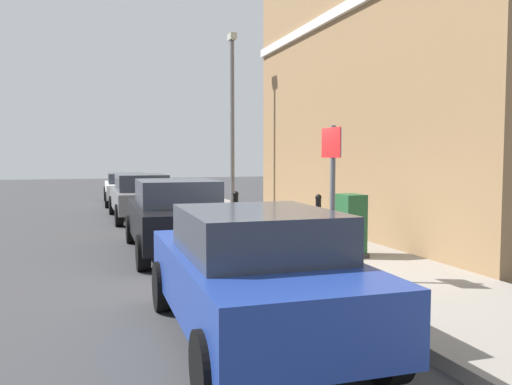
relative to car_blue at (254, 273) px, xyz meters
The scene contains 12 objects.
ground 3.13m from the car_blue, 71.68° to the left, with size 80.00×80.00×0.00m, color #38383A.
sidewalk 9.33m from the car_blue, 72.61° to the left, with size 2.75×30.00×0.15m, color gray.
corner_building 10.32m from the car_blue, 40.32° to the left, with size 6.49×10.71×8.91m.
car_blue is the anchor object (origin of this frame).
car_black 5.42m from the car_blue, 88.88° to the left, with size 1.95×4.22×1.51m.
car_grey 11.59m from the car_blue, 89.75° to the left, with size 1.80×4.31×1.43m.
car_white 17.30m from the car_blue, 89.68° to the left, with size 1.98×4.52×1.28m.
utility_cabinet 4.44m from the car_blue, 48.02° to the left, with size 0.46×0.61×1.15m.
bollard_near_cabinet 5.78m from the car_blue, 57.96° to the left, with size 0.14×0.14×1.04m.
bollard_far_kerb 6.60m from the car_blue, 75.45° to the left, with size 0.14×0.14×1.04m.
street_sign 2.56m from the car_blue, 43.20° to the left, with size 0.08×0.60×2.30m.
lamppost 11.70m from the car_blue, 75.26° to the left, with size 0.20×0.44×5.72m.
Camera 1 is at (-2.71, -8.21, 2.01)m, focal length 37.00 mm.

